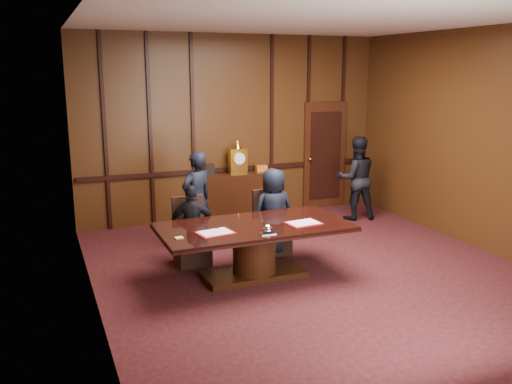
% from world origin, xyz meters
% --- Properties ---
extents(room, '(7.00, 7.04, 3.50)m').
position_xyz_m(room, '(0.07, 0.14, 1.72)').
color(room, black).
rests_on(room, ground).
extents(sideboard, '(1.60, 0.45, 1.54)m').
position_xyz_m(sideboard, '(0.00, 3.26, 0.49)').
color(sideboard, black).
rests_on(sideboard, ground).
extents(conference_table, '(2.62, 1.32, 0.76)m').
position_xyz_m(conference_table, '(-0.86, 0.32, 0.51)').
color(conference_table, black).
rests_on(conference_table, ground).
extents(folder_left, '(0.51, 0.40, 0.02)m').
position_xyz_m(folder_left, '(-1.48, 0.14, 0.77)').
color(folder_left, maroon).
rests_on(folder_left, conference_table).
extents(folder_right, '(0.49, 0.38, 0.02)m').
position_xyz_m(folder_right, '(-0.20, 0.11, 0.77)').
color(folder_right, maroon).
rests_on(folder_right, conference_table).
extents(inkstand, '(0.20, 0.14, 0.12)m').
position_xyz_m(inkstand, '(-0.86, -0.13, 0.81)').
color(inkstand, white).
rests_on(inkstand, conference_table).
extents(notepad, '(0.11, 0.08, 0.01)m').
position_xyz_m(notepad, '(-1.97, 0.11, 0.77)').
color(notepad, '#E4D66F').
rests_on(notepad, conference_table).
extents(chair_left, '(0.49, 0.49, 0.99)m').
position_xyz_m(chair_left, '(-1.51, 1.19, 0.29)').
color(chair_left, black).
rests_on(chair_left, ground).
extents(chair_right, '(0.50, 0.50, 0.99)m').
position_xyz_m(chair_right, '(-0.21, 1.19, 0.29)').
color(chair_right, black).
rests_on(chair_right, ground).
extents(signatory_left, '(0.77, 0.50, 1.21)m').
position_xyz_m(signatory_left, '(-1.51, 1.12, 0.60)').
color(signatory_left, black).
rests_on(signatory_left, ground).
extents(signatory_right, '(0.69, 0.46, 1.37)m').
position_xyz_m(signatory_right, '(-0.21, 1.12, 0.68)').
color(signatory_right, black).
rests_on(signatory_right, ground).
extents(witness_left, '(0.68, 0.57, 1.57)m').
position_xyz_m(witness_left, '(-1.19, 1.96, 0.79)').
color(witness_left, black).
rests_on(witness_left, ground).
extents(witness_right, '(0.90, 0.78, 1.61)m').
position_xyz_m(witness_right, '(2.11, 2.40, 0.80)').
color(witness_right, black).
rests_on(witness_right, ground).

